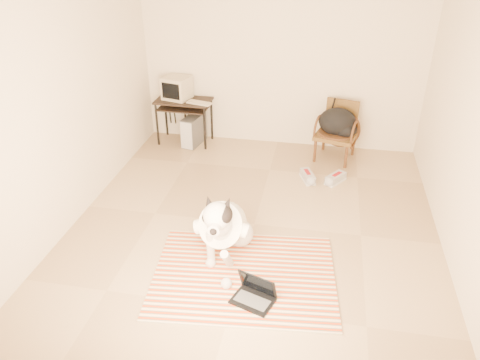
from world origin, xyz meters
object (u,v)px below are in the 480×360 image
(pc_tower, at_px, (194,130))
(backpack, at_px, (339,123))
(rattan_chair, at_px, (337,131))
(computer_desk, at_px, (184,106))
(laptop, at_px, (255,294))
(dog, at_px, (224,227))
(crt_monitor, at_px, (177,88))

(pc_tower, distance_m, backpack, 2.14)
(pc_tower, bearing_deg, rattan_chair, -1.64)
(computer_desk, distance_m, backpack, 2.27)
(laptop, xyz_separation_m, rattan_chair, (0.67, 3.08, 0.32))
(pc_tower, bearing_deg, laptop, -65.40)
(dog, height_order, laptop, dog)
(dog, height_order, backpack, dog)
(pc_tower, bearing_deg, computer_desk, 165.98)
(dog, relative_size, backpack, 2.17)
(computer_desk, bearing_deg, pc_tower, -14.02)
(backpack, bearing_deg, dog, -114.29)
(pc_tower, relative_size, backpack, 0.94)
(pc_tower, bearing_deg, crt_monitor, 159.42)
(dog, distance_m, rattan_chair, 2.69)
(laptop, xyz_separation_m, pc_tower, (-1.44, 3.14, 0.14))
(crt_monitor, bearing_deg, computer_desk, -29.02)
(laptop, bearing_deg, crt_monitor, 117.55)
(computer_desk, relative_size, rattan_chair, 1.02)
(laptop, bearing_deg, pc_tower, 114.60)
(pc_tower, xyz_separation_m, backpack, (2.11, -0.10, 0.32))
(laptop, bearing_deg, backpack, 77.39)
(backpack, bearing_deg, laptop, -102.61)
(crt_monitor, distance_m, rattan_chair, 2.40)
(crt_monitor, bearing_deg, backpack, -4.79)
(dog, relative_size, rattan_chair, 1.44)
(rattan_chair, height_order, backpack, rattan_chair)
(dog, bearing_deg, backpack, 65.71)
(crt_monitor, bearing_deg, pc_tower, -20.58)
(pc_tower, height_order, rattan_chair, rattan_chair)
(computer_desk, height_order, backpack, backpack)
(crt_monitor, distance_m, backpack, 2.39)
(rattan_chair, bearing_deg, dog, -113.71)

